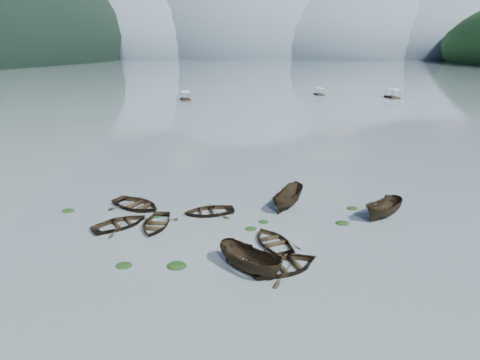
# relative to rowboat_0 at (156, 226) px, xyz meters

# --- Properties ---
(ground_plane) EXTENTS (2400.00, 2400.00, 0.00)m
(ground_plane) POSITION_rel_rowboat_0_xyz_m (6.28, -5.92, 0.00)
(ground_plane) COLOR slate
(haze_mtn_a) EXTENTS (520.00, 520.00, 280.00)m
(haze_mtn_a) POSITION_rel_rowboat_0_xyz_m (-253.72, 894.08, 0.00)
(haze_mtn_a) COLOR #475666
(haze_mtn_a) RESTS_ON ground
(haze_mtn_b) EXTENTS (520.00, 520.00, 340.00)m
(haze_mtn_b) POSITION_rel_rowboat_0_xyz_m (-53.72, 894.08, 0.00)
(haze_mtn_b) COLOR #475666
(haze_mtn_b) RESTS_ON ground
(haze_mtn_c) EXTENTS (520.00, 520.00, 260.00)m
(haze_mtn_c) POSITION_rel_rowboat_0_xyz_m (146.28, 894.08, 0.00)
(haze_mtn_c) COLOR #475666
(haze_mtn_c) RESTS_ON ground
(haze_mtn_d) EXTENTS (520.00, 520.00, 220.00)m
(haze_mtn_d) POSITION_rel_rowboat_0_xyz_m (326.28, 894.08, 0.00)
(haze_mtn_d) COLOR #475666
(haze_mtn_d) RESTS_ON ground
(rowboat_0) EXTENTS (3.11, 4.34, 0.89)m
(rowboat_0) POSITION_rel_rowboat_0_xyz_m (0.00, 0.00, 0.00)
(rowboat_0) COLOR black
(rowboat_0) RESTS_ON ground
(rowboat_1) EXTENTS (5.36, 5.29, 0.91)m
(rowboat_1) POSITION_rel_rowboat_0_xyz_m (-2.80, -0.24, 0.00)
(rowboat_1) COLOR black
(rowboat_1) RESTS_ON ground
(rowboat_2) EXTENTS (5.00, 4.47, 1.89)m
(rowboat_2) POSITION_rel_rowboat_0_xyz_m (7.84, -5.88, 0.00)
(rowboat_2) COLOR black
(rowboat_2) RESTS_ON ground
(rowboat_3) EXTENTS (4.62, 5.15, 0.88)m
(rowboat_3) POSITION_rel_rowboat_0_xyz_m (9.34, -2.22, 0.00)
(rowboat_3) COLOR black
(rowboat_3) RESTS_ON ground
(rowboat_4) EXTENTS (5.82, 5.22, 0.99)m
(rowboat_4) POSITION_rel_rowboat_0_xyz_m (10.05, -5.46, 0.00)
(rowboat_4) COLOR black
(rowboat_4) RESTS_ON ground
(rowboat_5) EXTENTS (4.59, 4.52, 1.81)m
(rowboat_5) POSITION_rel_rowboat_0_xyz_m (18.57, 3.15, 0.00)
(rowboat_5) COLOR black
(rowboat_5) RESTS_ON ground
(rowboat_6) EXTENTS (6.07, 5.44, 1.03)m
(rowboat_6) POSITION_rel_rowboat_0_xyz_m (-2.82, 3.57, 0.00)
(rowboat_6) COLOR black
(rowboat_6) RESTS_ON ground
(rowboat_7) EXTENTS (5.07, 4.27, 0.90)m
(rowboat_7) POSITION_rel_rowboat_0_xyz_m (3.85, 2.77, 0.00)
(rowboat_7) COLOR black
(rowboat_7) RESTS_ON ground
(rowboat_8) EXTENTS (3.74, 5.25, 1.90)m
(rowboat_8) POSITION_rel_rowboat_0_xyz_m (10.64, 4.93, 0.00)
(rowboat_8) COLOR black
(rowboat_8) RESTS_ON ground
(weed_clump_0) EXTENTS (1.05, 0.86, 0.23)m
(weed_clump_0) POSITION_rel_rowboat_0_xyz_m (-0.37, -5.91, 0.00)
(weed_clump_0) COLOR black
(weed_clump_0) RESTS_ON ground
(weed_clump_1) EXTENTS (0.91, 0.73, 0.20)m
(weed_clump_1) POSITION_rel_rowboat_0_xyz_m (7.58, 0.07, 0.00)
(weed_clump_1) COLOR black
(weed_clump_1) RESTS_ON ground
(weed_clump_2) EXTENTS (1.29, 1.03, 0.28)m
(weed_clump_2) POSITION_rel_rowboat_0_xyz_m (3.07, -5.69, 0.00)
(weed_clump_2) COLOR black
(weed_clump_2) RESTS_ON ground
(weed_clump_3) EXTENTS (0.83, 0.70, 0.18)m
(weed_clump_3) POSITION_rel_rowboat_0_xyz_m (8.57, 1.43, 0.00)
(weed_clump_3) COLOR black
(weed_clump_3) RESTS_ON ground
(weed_clump_4) EXTENTS (1.10, 0.87, 0.23)m
(weed_clump_4) POSITION_rel_rowboat_0_xyz_m (14.96, 1.65, 0.00)
(weed_clump_4) COLOR black
(weed_clump_4) RESTS_ON ground
(weed_clump_5) EXTENTS (1.08, 0.87, 0.23)m
(weed_clump_5) POSITION_rel_rowboat_0_xyz_m (-8.51, 2.35, 0.00)
(weed_clump_5) COLOR black
(weed_clump_5) RESTS_ON ground
(weed_clump_6) EXTENTS (1.01, 0.84, 0.21)m
(weed_clump_6) POSITION_rel_rowboat_0_xyz_m (-0.43, 1.92, 0.00)
(weed_clump_6) COLOR black
(weed_clump_6) RESTS_ON ground
(weed_clump_7) EXTENTS (0.97, 0.77, 0.21)m
(weed_clump_7) POSITION_rel_rowboat_0_xyz_m (16.37, 4.79, 0.00)
(weed_clump_7) COLOR black
(weed_clump_7) RESTS_ON ground
(pontoon_left) EXTENTS (4.43, 6.63, 2.35)m
(pontoon_left) POSITION_rel_rowboat_0_xyz_m (-15.39, 82.02, 0.00)
(pontoon_left) COLOR black
(pontoon_left) RESTS_ON ground
(pontoon_centre) EXTENTS (3.04, 5.73, 2.09)m
(pontoon_centre) POSITION_rel_rowboat_0_xyz_m (24.98, 99.17, 0.00)
(pontoon_centre) COLOR black
(pontoon_centre) RESTS_ON ground
(pontoon_right) EXTENTS (3.41, 6.68, 2.46)m
(pontoon_right) POSITION_rel_rowboat_0_xyz_m (46.22, 92.85, 0.00)
(pontoon_right) COLOR black
(pontoon_right) RESTS_ON ground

